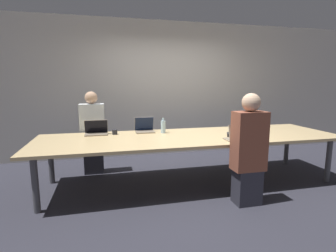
{
  "coord_description": "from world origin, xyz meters",
  "views": [
    {
      "loc": [
        -1.26,
        -3.7,
        1.54
      ],
      "look_at": [
        -0.33,
        0.1,
        0.89
      ],
      "focal_mm": 28.0,
      "sensor_mm": 36.0,
      "label": 1
    }
  ],
  "objects_px": {
    "laptop_far_midleft": "(145,128)",
    "laptop_far_left": "(96,130)",
    "bottle_far_midleft": "(163,127)",
    "person_far_left": "(93,134)",
    "person_near_midright": "(249,151)",
    "stapler": "(229,135)",
    "laptop_near_midright": "(238,136)",
    "cup_far_left": "(115,132)"
  },
  "relations": [
    {
      "from": "laptop_far_left",
      "to": "person_near_midright",
      "type": "xyz_separation_m",
      "value": [
        1.87,
        -1.31,
        -0.12
      ]
    },
    {
      "from": "person_far_left",
      "to": "laptop_near_midright",
      "type": "relative_size",
      "value": 4.35
    },
    {
      "from": "person_near_midright",
      "to": "stapler",
      "type": "distance_m",
      "value": 0.71
    },
    {
      "from": "laptop_far_midleft",
      "to": "cup_far_left",
      "type": "relative_size",
      "value": 3.84
    },
    {
      "from": "cup_far_left",
      "to": "person_near_midright",
      "type": "xyz_separation_m",
      "value": [
        1.59,
        -1.25,
        -0.09
      ]
    },
    {
      "from": "laptop_near_midright",
      "to": "laptop_far_midleft",
      "type": "bearing_deg",
      "value": -39.71
    },
    {
      "from": "laptop_far_midleft",
      "to": "stapler",
      "type": "height_order",
      "value": "laptop_far_midleft"
    },
    {
      "from": "laptop_near_midright",
      "to": "person_near_midright",
      "type": "relative_size",
      "value": 0.23
    },
    {
      "from": "person_far_left",
      "to": "stapler",
      "type": "distance_m",
      "value": 2.25
    },
    {
      "from": "person_far_left",
      "to": "laptop_near_midright",
      "type": "height_order",
      "value": "person_far_left"
    },
    {
      "from": "bottle_far_midleft",
      "to": "person_far_left",
      "type": "distance_m",
      "value": 1.23
    },
    {
      "from": "bottle_far_midleft",
      "to": "person_far_left",
      "type": "relative_size",
      "value": 0.17
    },
    {
      "from": "laptop_near_midright",
      "to": "stapler",
      "type": "xyz_separation_m",
      "value": [
        0.02,
        0.32,
        -0.04
      ]
    },
    {
      "from": "laptop_far_left",
      "to": "person_near_midright",
      "type": "height_order",
      "value": "person_near_midright"
    },
    {
      "from": "laptop_near_midright",
      "to": "laptop_far_left",
      "type": "bearing_deg",
      "value": -25.74
    },
    {
      "from": "laptop_near_midright",
      "to": "stapler",
      "type": "height_order",
      "value": "laptop_near_midright"
    },
    {
      "from": "laptop_far_left",
      "to": "cup_far_left",
      "type": "bearing_deg",
      "value": -12.5
    },
    {
      "from": "person_far_left",
      "to": "cup_far_left",
      "type": "xyz_separation_m",
      "value": [
        0.35,
        -0.44,
        0.1
      ]
    },
    {
      "from": "laptop_far_left",
      "to": "person_near_midright",
      "type": "relative_size",
      "value": 0.25
    },
    {
      "from": "bottle_far_midleft",
      "to": "laptop_far_left",
      "type": "relative_size",
      "value": 0.7
    },
    {
      "from": "laptop_far_midleft",
      "to": "laptop_near_midright",
      "type": "relative_size",
      "value": 0.95
    },
    {
      "from": "cup_far_left",
      "to": "person_near_midright",
      "type": "bearing_deg",
      "value": -38.05
    },
    {
      "from": "laptop_far_midleft",
      "to": "laptop_far_left",
      "type": "height_order",
      "value": "laptop_far_midleft"
    },
    {
      "from": "laptop_far_midleft",
      "to": "person_far_left",
      "type": "distance_m",
      "value": 0.91
    },
    {
      "from": "person_near_midright",
      "to": "bottle_far_midleft",
      "type": "bearing_deg",
      "value": -54.88
    },
    {
      "from": "bottle_far_midleft",
      "to": "cup_far_left",
      "type": "distance_m",
      "value": 0.77
    },
    {
      "from": "bottle_far_midleft",
      "to": "laptop_far_midleft",
      "type": "bearing_deg",
      "value": 149.73
    },
    {
      "from": "person_far_left",
      "to": "laptop_far_midleft",
      "type": "bearing_deg",
      "value": -22.32
    },
    {
      "from": "laptop_far_midleft",
      "to": "stapler",
      "type": "bearing_deg",
      "value": -28.43
    },
    {
      "from": "laptop_near_midright",
      "to": "person_near_midright",
      "type": "xyz_separation_m",
      "value": [
        -0.05,
        -0.38,
        -0.12
      ]
    },
    {
      "from": "laptop_far_midleft",
      "to": "person_far_left",
      "type": "xyz_separation_m",
      "value": [
        -0.84,
        0.34,
        -0.13
      ]
    },
    {
      "from": "laptop_far_left",
      "to": "laptop_near_midright",
      "type": "height_order",
      "value": "laptop_near_midright"
    },
    {
      "from": "bottle_far_midleft",
      "to": "person_near_midright",
      "type": "height_order",
      "value": "person_near_midright"
    },
    {
      "from": "cup_far_left",
      "to": "laptop_near_midright",
      "type": "xyz_separation_m",
      "value": [
        1.65,
        -0.87,
        0.03
      ]
    },
    {
      "from": "laptop_far_midleft",
      "to": "laptop_near_midright",
      "type": "distance_m",
      "value": 1.51
    },
    {
      "from": "bottle_far_midleft",
      "to": "laptop_near_midright",
      "type": "distance_m",
      "value": 1.2
    },
    {
      "from": "laptop_far_midleft",
      "to": "bottle_far_midleft",
      "type": "bearing_deg",
      "value": -30.27
    },
    {
      "from": "laptop_far_midleft",
      "to": "person_far_left",
      "type": "height_order",
      "value": "person_far_left"
    },
    {
      "from": "laptop_far_midleft",
      "to": "person_near_midright",
      "type": "bearing_deg",
      "value": -50.5
    },
    {
      "from": "laptop_far_left",
      "to": "stapler",
      "type": "distance_m",
      "value": 2.04
    },
    {
      "from": "laptop_far_midleft",
      "to": "laptop_far_left",
      "type": "relative_size",
      "value": 0.88
    },
    {
      "from": "laptop_far_midleft",
      "to": "laptop_far_left",
      "type": "bearing_deg",
      "value": -177.35
    }
  ]
}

